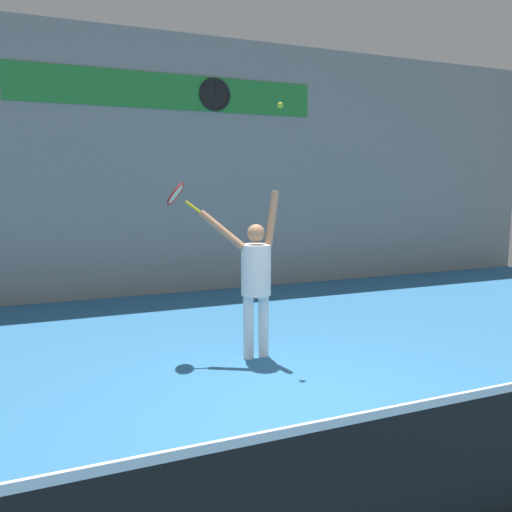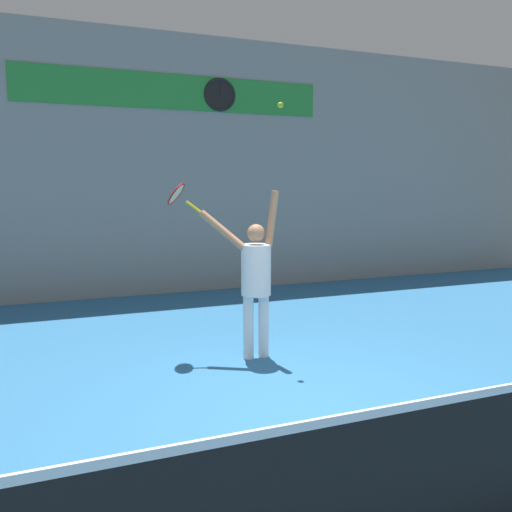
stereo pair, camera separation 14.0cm
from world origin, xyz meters
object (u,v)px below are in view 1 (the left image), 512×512
(scoreboard_clock, at_px, (215,95))
(tennis_player, at_px, (255,275))
(tennis_ball, at_px, (280,105))
(tennis_racket, at_px, (177,195))

(scoreboard_clock, distance_m, tennis_player, 5.06)
(tennis_ball, bearing_deg, scoreboard_clock, 83.22)
(tennis_player, xyz_separation_m, tennis_racket, (-0.84, 0.48, 0.97))
(tennis_player, height_order, tennis_ball, tennis_ball)
(tennis_player, distance_m, tennis_ball, 2.04)
(scoreboard_clock, relative_size, tennis_racket, 1.38)
(tennis_racket, relative_size, tennis_ball, 6.59)
(scoreboard_clock, distance_m, tennis_racket, 4.40)
(tennis_racket, bearing_deg, tennis_ball, -25.64)
(scoreboard_clock, distance_m, tennis_ball, 4.28)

